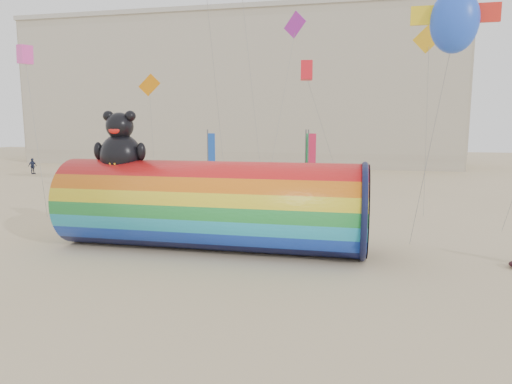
# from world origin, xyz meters

# --- Properties ---
(ground) EXTENTS (160.00, 160.00, 0.00)m
(ground) POSITION_xyz_m (0.00, 0.00, 0.00)
(ground) COLOR #CCB58C
(ground) RESTS_ON ground
(hotel_building) EXTENTS (60.40, 15.40, 20.60)m
(hotel_building) POSITION_xyz_m (-12.00, 45.95, 10.31)
(hotel_building) COLOR #B7AD99
(hotel_building) RESTS_ON ground
(windsock_assembly) EXTENTS (13.69, 4.17, 6.31)m
(windsock_assembly) POSITION_xyz_m (-1.22, -0.21, 2.09)
(windsock_assembly) COLOR red
(windsock_assembly) RESTS_ON ground
(festival_banners) EXTENTS (8.39, 1.42, 5.20)m
(festival_banners) POSITION_xyz_m (-0.89, 15.37, 2.64)
(festival_banners) COLOR #59595E
(festival_banners) RESTS_ON ground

